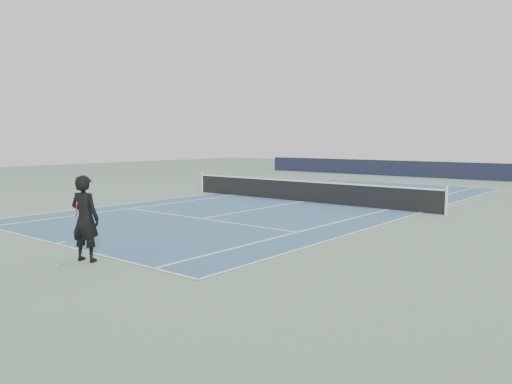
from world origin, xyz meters
The scene contains 6 objects.
ground centered at (0.00, 0.00, 0.00)m, with size 80.00×80.00×0.00m, color gray.
court_surface centered at (0.00, 0.00, 0.01)m, with size 10.97×23.77×0.01m, color #396487.
tennis_net centered at (0.00, 0.00, 0.50)m, with size 12.90×0.10×1.07m.
windscreen_far centered at (0.00, 17.88, 0.60)m, with size 30.00×0.25×1.20m, color black.
tennis_player centered at (2.34, -12.40, 1.00)m, with size 0.89×0.74×1.99m.
tennis_ball centered at (2.35, -13.14, 0.03)m, with size 0.07×0.07×0.07m, color #B8DF2D.
Camera 1 is at (12.52, -18.67, 2.79)m, focal length 35.00 mm.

